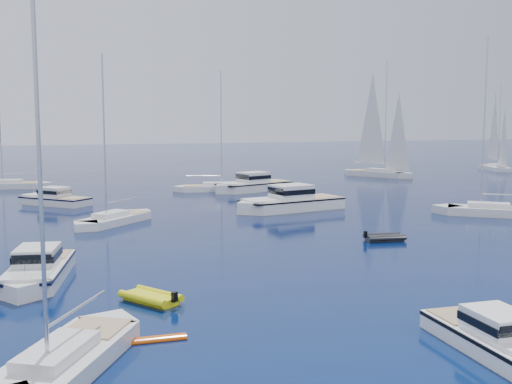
# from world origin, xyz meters

# --- Properties ---
(ground) EXTENTS (400.00, 400.00, 0.00)m
(ground) POSITION_xyz_m (0.00, 0.00, 0.00)
(ground) COLOR navy
(ground) RESTS_ON ground
(motor_cruiser_near) EXTENTS (2.89, 7.85, 2.02)m
(motor_cruiser_near) POSITION_xyz_m (-6.55, -10.18, 0.00)
(motor_cruiser_near) COLOR white
(motor_cruiser_near) RESTS_ON ground
(motor_cruiser_left) EXTENTS (4.52, 9.27, 2.34)m
(motor_cruiser_left) POSITION_xyz_m (-22.16, 6.26, 0.00)
(motor_cruiser_left) COLOR silver
(motor_cruiser_left) RESTS_ON ground
(motor_cruiser_centre) EXTENTS (12.29, 5.71, 3.11)m
(motor_cruiser_centre) POSITION_xyz_m (0.44, 25.35, 0.00)
(motor_cruiser_centre) COLOR white
(motor_cruiser_centre) RESTS_ON ground
(motor_cruiser_far_l) EXTENTS (8.07, 8.23, 2.32)m
(motor_cruiser_far_l) POSITION_xyz_m (-20.48, 37.12, 0.00)
(motor_cruiser_far_l) COLOR white
(motor_cruiser_far_l) RESTS_ON ground
(motor_cruiser_distant) EXTENTS (11.67, 6.75, 2.93)m
(motor_cruiser_distant) POSITION_xyz_m (2.51, 41.56, 0.00)
(motor_cruiser_distant) COLOR white
(motor_cruiser_distant) RESTS_ON ground
(sailboat_fore) EXTENTS (7.44, 10.02, 14.85)m
(sailboat_fore) POSITION_xyz_m (-21.41, -6.30, 0.00)
(sailboat_fore) COLOR silver
(sailboat_fore) RESTS_ON ground
(sailboat_mid_r) EXTENTS (10.51, 9.27, 16.41)m
(sailboat_mid_r) POSITION_xyz_m (16.37, 16.07, 0.00)
(sailboat_mid_r) COLOR white
(sailboat_mid_r) RESTS_ON ground
(sailboat_mid_l) EXTENTS (8.72, 8.52, 14.23)m
(sailboat_mid_l) POSITION_xyz_m (-16.09, 23.38, 0.00)
(sailboat_mid_l) COLOR white
(sailboat_mid_l) RESTS_ON ground
(sailboat_centre) EXTENTS (10.48, 4.80, 14.92)m
(sailboat_centre) POSITION_xyz_m (-1.92, 43.15, 0.00)
(sailboat_centre) COLOR white
(sailboat_centre) RESTS_ON ground
(sailboat_sails_r) EXTENTS (8.97, 12.12, 17.95)m
(sailboat_sails_r) POSITION_xyz_m (27.16, 53.40, 0.00)
(sailboat_sails_r) COLOR silver
(sailboat_sails_r) RESTS_ON ground
(sailboat_far_l) EXTENTS (11.04, 5.34, 15.70)m
(sailboat_far_l) POSITION_xyz_m (-24.93, 54.88, 0.00)
(sailboat_far_l) COLOR silver
(sailboat_far_l) RESTS_ON ground
(sailboat_sails_far) EXTENTS (5.70, 10.76, 15.33)m
(sailboat_sails_far) POSITION_xyz_m (52.60, 56.77, 0.00)
(sailboat_sails_far) COLOR white
(sailboat_sails_far) RESTS_ON ground
(tender_yellow) EXTENTS (3.13, 3.52, 0.95)m
(tender_yellow) POSITION_xyz_m (-17.22, 0.56, 0.00)
(tender_yellow) COLOR yellow
(tender_yellow) RESTS_ON ground
(tender_grey_near) EXTENTS (3.12, 2.12, 0.95)m
(tender_grey_near) POSITION_xyz_m (0.97, 9.48, 0.00)
(tender_grey_near) COLOR black
(tender_grey_near) RESTS_ON ground
(kayak_orange) EXTENTS (2.88, 0.73, 0.30)m
(kayak_orange) POSITION_xyz_m (-18.21, -4.48, 0.00)
(kayak_orange) COLOR #CC4909
(kayak_orange) RESTS_ON ground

